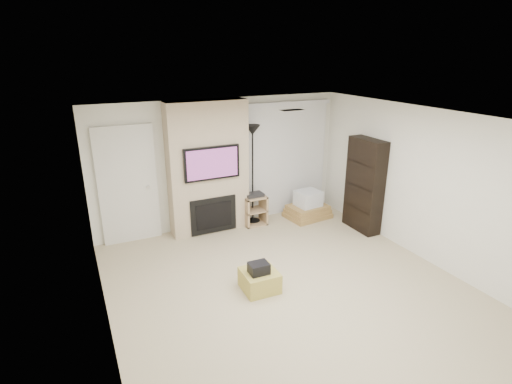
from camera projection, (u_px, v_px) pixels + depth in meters
name	position (u px, v px, depth m)	size (l,w,h in m)	color
floor	(291.00, 290.00, 5.86)	(5.00, 5.50, 0.00)	tan
ceiling	(297.00, 120.00, 5.03)	(5.00, 5.50, 0.00)	white
wall_back	(222.00, 163.00, 7.78)	(5.00, 2.50, 0.00)	white
wall_front	(475.00, 333.00, 3.11)	(5.00, 2.50, 0.00)	white
wall_left	(100.00, 249.00, 4.43)	(5.50, 2.50, 0.00)	white
wall_right	(427.00, 186.00, 6.46)	(5.50, 2.50, 0.00)	white
hvac_vent	(292.00, 110.00, 5.87)	(0.35, 0.18, 0.01)	silver
ottoman	(260.00, 280.00, 5.84)	(0.50, 0.50, 0.30)	#B2A345
black_bag	(259.00, 268.00, 5.72)	(0.28, 0.22, 0.16)	black
fireplace_wall	(208.00, 169.00, 7.46)	(1.50, 0.47, 2.50)	tan
entry_door	(128.00, 186.00, 7.08)	(1.02, 0.11, 2.14)	silver
vertical_blinds	(286.00, 155.00, 8.30)	(1.98, 0.10, 2.37)	silver
floor_lamp	(253.00, 147.00, 7.68)	(0.30, 0.30, 2.00)	black
av_stand	(254.00, 208.00, 8.00)	(0.45, 0.38, 0.66)	tan
box_stack	(308.00, 207.00, 8.37)	(0.93, 0.74, 0.58)	#AA8347
bookshelf	(364.00, 185.00, 7.61)	(0.30, 0.80, 1.80)	black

